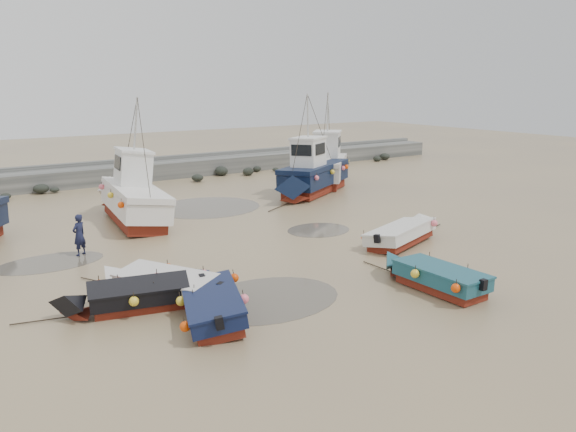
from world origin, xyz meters
The scene contains 15 objects.
ground centered at (0.00, 0.00, 0.00)m, with size 120.00×120.00×0.00m, color #98835A.
seawall centered at (0.05, 21.99, 0.63)m, with size 60.00×4.92×1.50m.
puddle_a centered at (-2.50, -2.70, 0.00)m, with size 5.07×5.07×0.01m, color #504A3F.
puddle_b centered at (4.21, 3.44, 0.00)m, with size 3.15×3.15×0.01m, color #504A3F.
puddle_c centered at (-7.63, 5.29, 0.00)m, with size 4.15×4.15×0.01m, color #504A3F.
puddle_d centered at (1.96, 11.03, 0.00)m, with size 6.16×6.16×0.01m, color #504A3F.
dinghy_0 centered at (-5.23, -0.59, 0.55)m, with size 3.61×5.64×1.43m.
dinghy_1 centered at (-4.53, -2.91, 0.55)m, with size 3.02×5.72×1.43m.
dinghy_2 centered at (2.77, -4.99, 0.56)m, with size 2.01×5.51×1.43m.
dinghy_3 centered at (6.10, -0.44, 0.54)m, with size 6.25×3.02×1.43m.
dinghy_4 centered at (-6.39, -1.11, 0.55)m, with size 5.68×2.45×1.43m.
cabin_boat_1 centered at (-2.68, 10.28, 1.36)m, with size 3.21×9.63×6.22m.
cabin_boat_2 centered at (9.06, 10.74, 1.37)m, with size 8.75×5.72×6.22m.
cabin_boat_3 centered at (12.37, 13.42, 1.39)m, with size 7.06×7.23×6.22m.
person centered at (-6.34, 5.66, 0.00)m, with size 0.63×0.41×1.73m, color #151932.
Camera 1 is at (-11.53, -17.43, 6.93)m, focal length 35.00 mm.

